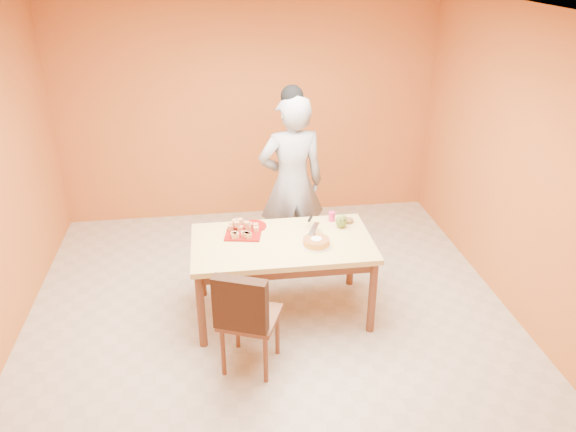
{
  "coord_description": "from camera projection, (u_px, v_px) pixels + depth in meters",
  "views": [
    {
      "loc": [
        -0.43,
        -4.06,
        3.15
      ],
      "look_at": [
        0.18,
        0.3,
        0.99
      ],
      "focal_mm": 35.0,
      "sensor_mm": 36.0,
      "label": 1
    }
  ],
  "objects": [
    {
      "name": "floor",
      "position": [
        273.0,
        330.0,
        5.04
      ],
      "size": [
        5.0,
        5.0,
        0.0
      ],
      "primitive_type": "plane",
      "color": "beige",
      "rests_on": "ground"
    },
    {
      "name": "ceiling",
      "position": [
        269.0,
        14.0,
        3.86
      ],
      "size": [
        5.0,
        5.0,
        0.0
      ],
      "primitive_type": "plane",
      "rotation": [
        3.14,
        0.0,
        0.0
      ],
      "color": "white",
      "rests_on": "wall_back"
    },
    {
      "name": "wall_back",
      "position": [
        248.0,
        109.0,
        6.67
      ],
      "size": [
        4.5,
        0.0,
        4.5
      ],
      "primitive_type": "plane",
      "rotation": [
        1.57,
        0.0,
        0.0
      ],
      "color": "#C7702D",
      "rests_on": "floor"
    },
    {
      "name": "wall_right",
      "position": [
        536.0,
        178.0,
        4.73
      ],
      "size": [
        0.0,
        5.0,
        5.0
      ],
      "primitive_type": "plane",
      "rotation": [
        1.57,
        0.0,
        -1.57
      ],
      "color": "#C7702D",
      "rests_on": "floor"
    },
    {
      "name": "dining_table",
      "position": [
        282.0,
        250.0,
        5.01
      ],
      "size": [
        1.6,
        0.9,
        0.76
      ],
      "color": "#D5BD6F",
      "rests_on": "floor"
    },
    {
      "name": "dining_chair",
      "position": [
        250.0,
        316.0,
        4.42
      ],
      "size": [
        0.58,
        0.64,
        0.95
      ],
      "rotation": [
        0.0,
        0.0,
        -0.38
      ],
      "color": "brown",
      "rests_on": "floor"
    },
    {
      "name": "pastry_pile",
      "position": [
        244.0,
        227.0,
        5.07
      ],
      "size": [
        0.29,
        0.29,
        0.09
      ],
      "primitive_type": null,
      "color": "tan",
      "rests_on": "pastry_platter"
    },
    {
      "name": "person",
      "position": [
        292.0,
        184.0,
        5.7
      ],
      "size": [
        0.71,
        0.5,
        1.86
      ],
      "primitive_type": "imported",
      "rotation": [
        0.0,
        0.0,
        3.23
      ],
      "color": "#959497",
      "rests_on": "floor"
    },
    {
      "name": "pastry_platter",
      "position": [
        244.0,
        233.0,
        5.09
      ],
      "size": [
        0.37,
        0.37,
        0.02
      ],
      "primitive_type": "cube",
      "rotation": [
        0.0,
        0.0,
        -0.19
      ],
      "color": "maroon",
      "rests_on": "dining_table"
    },
    {
      "name": "red_dinner_plate",
      "position": [
        253.0,
        226.0,
        5.21
      ],
      "size": [
        0.26,
        0.26,
        0.01
      ],
      "primitive_type": "cylinder",
      "rotation": [
        0.0,
        0.0,
        -0.05
      ],
      "color": "maroon",
      "rests_on": "dining_table"
    },
    {
      "name": "white_cake_plate",
      "position": [
        316.0,
        245.0,
        4.89
      ],
      "size": [
        0.33,
        0.33,
        0.01
      ],
      "primitive_type": "cylinder",
      "rotation": [
        0.0,
        0.0,
        -0.37
      ],
      "color": "white",
      "rests_on": "dining_table"
    },
    {
      "name": "sponge_cake",
      "position": [
        316.0,
        242.0,
        4.88
      ],
      "size": [
        0.26,
        0.26,
        0.05
      ],
      "primitive_type": "cylinder",
      "rotation": [
        0.0,
        0.0,
        -0.1
      ],
      "color": "orange",
      "rests_on": "white_cake_plate"
    },
    {
      "name": "cake_server",
      "position": [
        314.0,
        229.0,
        5.02
      ],
      "size": [
        0.15,
        0.26,
        0.01
      ],
      "primitive_type": "cube",
      "rotation": [
        0.0,
        0.0,
        -0.41
      ],
      "color": "silver",
      "rests_on": "sponge_cake"
    },
    {
      "name": "egg_ornament",
      "position": [
        341.0,
        221.0,
        5.17
      ],
      "size": [
        0.13,
        0.12,
        0.14
      ],
      "primitive_type": "ellipsoid",
      "rotation": [
        0.0,
        0.0,
        0.36
      ],
      "color": "olive",
      "rests_on": "dining_table"
    },
    {
      "name": "magenta_glass",
      "position": [
        332.0,
        216.0,
        5.31
      ],
      "size": [
        0.08,
        0.08,
        0.09
      ],
      "primitive_type": "cylinder",
      "rotation": [
        0.0,
        0.0,
        -0.35
      ],
      "color": "#D82063",
      "rests_on": "dining_table"
    },
    {
      "name": "checker_tin",
      "position": [
        348.0,
        221.0,
        5.29
      ],
      "size": [
        0.11,
        0.11,
        0.03
      ],
      "primitive_type": "cylinder",
      "rotation": [
        0.0,
        0.0,
        -0.11
      ],
      "color": "#371B0F",
      "rests_on": "dining_table"
    }
  ]
}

